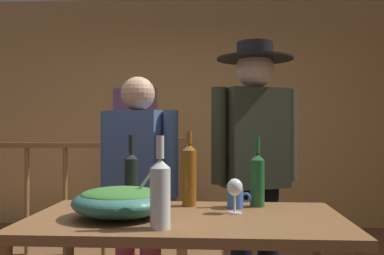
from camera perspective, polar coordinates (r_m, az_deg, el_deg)
name	(u,v)px	position (r m, az deg, el deg)	size (l,w,h in m)	color
back_wall	(188,112)	(5.45, -0.54, 2.05)	(5.61, 0.10, 2.81)	tan
framed_picture	(135,104)	(5.48, -7.49, 3.11)	(0.53, 0.03, 0.38)	#794E8B
stair_railing	(87,185)	(4.28, -13.49, -7.35)	(2.69, 0.10, 1.11)	brown
tv_console	(149,212)	(5.24, -5.65, -10.96)	(0.90, 0.40, 0.43)	#38281E
flat_screen_tv	(148,169)	(5.14, -5.71, -5.46)	(0.69, 0.12, 0.51)	black
serving_table	(186,235)	(1.95, -0.72, -13.89)	(1.36, 0.76, 0.82)	brown
salad_bowl	(121,200)	(1.92, -9.29, -9.37)	(0.41, 0.41, 0.23)	#337060
wine_glass	(235,189)	(1.98, 5.59, -7.97)	(0.07, 0.07, 0.16)	silver
wine_bottle_clear	(160,192)	(1.67, -4.17, -8.34)	(0.08, 0.08, 0.35)	silver
wine_bottle_green	(257,178)	(2.17, 8.50, -6.57)	(0.07, 0.07, 0.34)	#1E5628
wine_bottle_amber	(189,174)	(2.15, -0.36, -6.05)	(0.07, 0.07, 0.37)	brown
wine_bottle_dark	(131,177)	(2.24, -7.93, -6.34)	(0.07, 0.07, 0.35)	black
mug_blue	(236,198)	(2.12, 5.71, -9.17)	(0.11, 0.08, 0.09)	#3866B2
person_standing_left	(138,180)	(2.72, -7.06, -6.80)	(0.51, 0.34, 1.52)	#9E3842
person_standing_right	(255,156)	(2.67, 8.20, -3.65)	(0.52, 0.46, 1.72)	black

